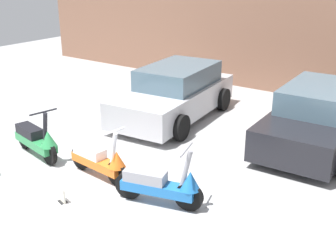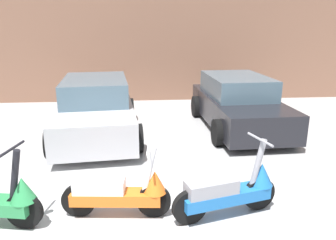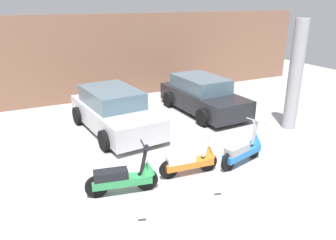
{
  "view_description": "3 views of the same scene",
  "coord_description": "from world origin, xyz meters",
  "px_view_note": "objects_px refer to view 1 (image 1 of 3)",
  "views": [
    {
      "loc": [
        4.78,
        -4.08,
        3.82
      ],
      "look_at": [
        0.06,
        2.56,
        0.8
      ],
      "focal_mm": 45.0,
      "sensor_mm": 36.0,
      "label": 1
    },
    {
      "loc": [
        -0.08,
        -3.1,
        2.58
      ],
      "look_at": [
        0.42,
        2.94,
        0.82
      ],
      "focal_mm": 35.0,
      "sensor_mm": 36.0,
      "label": 2
    },
    {
      "loc": [
        -4.07,
        -5.14,
        4.03
      ],
      "look_at": [
        -0.38,
        2.31,
        0.98
      ],
      "focal_mm": 35.0,
      "sensor_mm": 36.0,
      "label": 3
    }
  ],
  "objects_px": {
    "scooter_front_left": "(37,139)",
    "scooter_front_center": "(162,184)",
    "scooter_front_right": "(100,160)",
    "placard_near_right_scooter": "(62,196)",
    "car_rear_center": "(317,117)",
    "car_rear_left": "(175,93)"
  },
  "relations": [
    {
      "from": "scooter_front_left",
      "to": "car_rear_left",
      "type": "height_order",
      "value": "car_rear_left"
    },
    {
      "from": "scooter_front_center",
      "to": "placard_near_right_scooter",
      "type": "bearing_deg",
      "value": -162.27
    },
    {
      "from": "scooter_front_right",
      "to": "placard_near_right_scooter",
      "type": "distance_m",
      "value": 1.06
    },
    {
      "from": "scooter_front_left",
      "to": "car_rear_center",
      "type": "relative_size",
      "value": 0.4
    },
    {
      "from": "scooter_front_right",
      "to": "car_rear_center",
      "type": "distance_m",
      "value": 4.86
    },
    {
      "from": "scooter_front_left",
      "to": "scooter_front_right",
      "type": "xyz_separation_m",
      "value": [
        1.72,
        0.08,
        -0.02
      ]
    },
    {
      "from": "car_rear_center",
      "to": "placard_near_right_scooter",
      "type": "relative_size",
      "value": 15.28
    },
    {
      "from": "scooter_front_right",
      "to": "car_rear_center",
      "type": "bearing_deg",
      "value": 60.2
    },
    {
      "from": "scooter_front_right",
      "to": "placard_near_right_scooter",
      "type": "xyz_separation_m",
      "value": [
        0.08,
        -1.02,
        -0.26
      ]
    },
    {
      "from": "scooter_front_right",
      "to": "car_rear_left",
      "type": "relative_size",
      "value": 0.37
    },
    {
      "from": "scooter_front_left",
      "to": "scooter_front_center",
      "type": "bearing_deg",
      "value": 10.68
    },
    {
      "from": "scooter_front_center",
      "to": "placard_near_right_scooter",
      "type": "relative_size",
      "value": 5.93
    },
    {
      "from": "scooter_front_center",
      "to": "placard_near_right_scooter",
      "type": "height_order",
      "value": "scooter_front_center"
    },
    {
      "from": "car_rear_left",
      "to": "car_rear_center",
      "type": "bearing_deg",
      "value": 90.02
    },
    {
      "from": "scooter_front_right",
      "to": "scooter_front_center",
      "type": "distance_m",
      "value": 1.52
    },
    {
      "from": "scooter_front_left",
      "to": "car_rear_center",
      "type": "bearing_deg",
      "value": 52.89
    },
    {
      "from": "scooter_front_right",
      "to": "car_rear_left",
      "type": "bearing_deg",
      "value": 107.41
    },
    {
      "from": "scooter_front_left",
      "to": "scooter_front_right",
      "type": "distance_m",
      "value": 1.73
    },
    {
      "from": "scooter_front_left",
      "to": "scooter_front_center",
      "type": "height_order",
      "value": "scooter_front_left"
    },
    {
      "from": "scooter_front_left",
      "to": "car_rear_center",
      "type": "height_order",
      "value": "car_rear_center"
    },
    {
      "from": "scooter_front_right",
      "to": "placard_near_right_scooter",
      "type": "bearing_deg",
      "value": -80.26
    },
    {
      "from": "scooter_front_right",
      "to": "car_rear_left",
      "type": "xyz_separation_m",
      "value": [
        -0.78,
        3.63,
        0.27
      ]
    }
  ]
}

